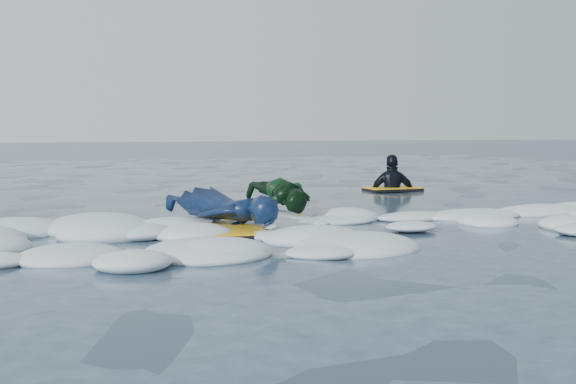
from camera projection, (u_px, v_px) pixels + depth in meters
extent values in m
plane|color=#162236|center=(357.00, 245.00, 7.16)|extent=(120.00, 120.00, 0.00)
cube|color=black|center=(230.00, 231.00, 7.82)|extent=(0.76, 1.25, 0.06)
cube|color=yellow|center=(230.00, 228.00, 7.81)|extent=(0.73, 1.23, 0.02)
imported|color=#0B2153|center=(224.00, 208.00, 8.03)|extent=(1.22, 1.92, 0.43)
cube|color=black|center=(289.00, 220.00, 8.85)|extent=(0.60, 0.95, 0.04)
cube|color=yellow|center=(289.00, 218.00, 8.85)|extent=(0.58, 0.93, 0.02)
cube|color=blue|center=(289.00, 217.00, 8.85)|extent=(0.27, 0.87, 0.01)
imported|color=#0F3713|center=(284.00, 198.00, 9.02)|extent=(0.69, 1.36, 0.51)
cube|color=black|center=(393.00, 190.00, 13.28)|extent=(1.03, 0.57, 0.05)
cube|color=yellow|center=(393.00, 188.00, 13.28)|extent=(1.01, 0.55, 0.02)
imported|color=black|center=(393.00, 196.00, 13.29)|extent=(0.97, 0.65, 1.53)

